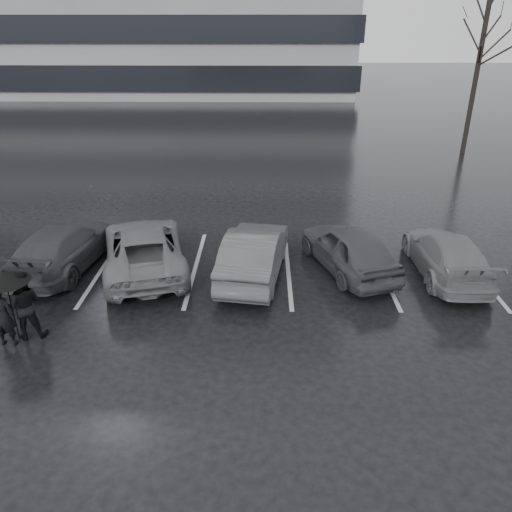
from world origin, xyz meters
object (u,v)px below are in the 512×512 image
object	(u,v)px
car_west_a	(254,253)
car_west_b	(144,248)
car_west_c	(63,247)
car_east	(447,254)
pedestrian_right	(24,305)
tree_north	(477,72)
car_main	(349,248)
pedestrian_left	(2,316)

from	to	relation	value
car_west_a	car_west_b	world-z (taller)	car_west_a
car_west_c	car_east	bearing A→B (deg)	-174.61
car_west_b	pedestrian_right	bearing A→B (deg)	46.13
car_west_b	car_east	world-z (taller)	car_west_b
car_west_b	tree_north	distance (m)	21.01
car_main	pedestrian_left	xyz separation A→B (m)	(-8.39, -3.92, 0.07)
car_main	car_west_a	world-z (taller)	car_west_a
car_east	car_main	bearing A→B (deg)	-4.16
pedestrian_left	pedestrian_right	distance (m)	0.49
car_west_a	pedestrian_left	world-z (taller)	pedestrian_left
car_west_b	pedestrian_left	world-z (taller)	pedestrian_left
pedestrian_right	tree_north	bearing A→B (deg)	-146.89
car_west_a	tree_north	distance (m)	19.15
car_main	tree_north	size ratio (longest dim) A/B	0.48
car_west_a	pedestrian_right	distance (m)	6.16
car_west_b	car_west_c	xyz separation A→B (m)	(-2.44, 0.08, -0.02)
car_main	pedestrian_right	distance (m)	8.80
car_west_c	car_east	xyz separation A→B (m)	(11.29, -0.26, -0.04)
car_west_a	car_east	xyz separation A→B (m)	(5.59, 0.17, -0.09)
pedestrian_left	pedestrian_right	size ratio (longest dim) A/B	0.90
car_west_a	car_west_c	world-z (taller)	car_west_a
pedestrian_left	tree_north	bearing A→B (deg)	-133.82
car_west_a	pedestrian_left	xyz separation A→B (m)	(-5.60, -3.54, 0.05)
car_east	tree_north	size ratio (longest dim) A/B	0.50
car_west_a	tree_north	world-z (taller)	tree_north
car_main	pedestrian_right	size ratio (longest dim) A/B	2.39
car_west_c	tree_north	bearing A→B (deg)	-132.94
car_west_c	car_main	bearing A→B (deg)	-173.60
car_west_a	tree_north	size ratio (longest dim) A/B	0.51
car_west_a	car_west_b	size ratio (longest dim) A/B	0.88
tree_north	car_west_a	bearing A→B (deg)	-127.33
car_east	pedestrian_right	xyz separation A→B (m)	(-10.84, -3.38, 0.23)
car_main	car_west_c	size ratio (longest dim) A/B	0.89
car_west_c	car_west_a	bearing A→B (deg)	-177.58
car_west_a	pedestrian_left	size ratio (longest dim) A/B	2.84
car_east	pedestrian_right	bearing A→B (deg)	17.54
pedestrian_right	car_west_a	bearing A→B (deg)	-162.88
pedestrian_right	tree_north	size ratio (longest dim) A/B	0.20
car_east	car_west_b	bearing A→B (deg)	-0.97
car_main	pedestrian_right	xyz separation A→B (m)	(-8.03, -3.60, 0.16)
car_west_b	pedestrian_left	size ratio (longest dim) A/B	3.21
car_west_c	pedestrian_left	world-z (taller)	pedestrian_left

